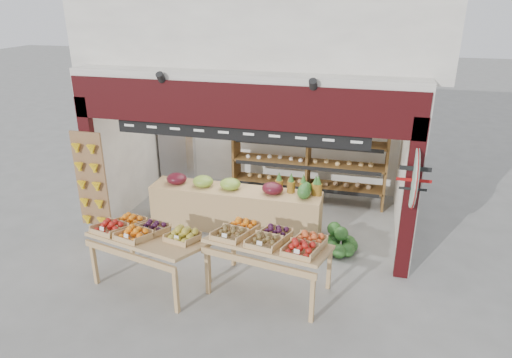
% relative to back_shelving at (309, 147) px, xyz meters
% --- Properties ---
extents(ground, '(60.00, 60.00, 0.00)m').
position_rel_back_shelving_xyz_m(ground, '(-0.81, -1.55, -1.23)').
color(ground, slate).
rests_on(ground, ground).
extents(shop_structure, '(6.36, 5.12, 5.40)m').
position_rel_back_shelving_xyz_m(shop_structure, '(-0.81, 0.06, 2.69)').
color(shop_structure, white).
rests_on(shop_structure, ground).
extents(banana_board, '(0.60, 0.15, 1.80)m').
position_rel_back_shelving_xyz_m(banana_board, '(-3.54, -2.73, -0.12)').
color(banana_board, brown).
rests_on(banana_board, ground).
extents(gift_sign, '(0.04, 0.93, 0.92)m').
position_rel_back_shelving_xyz_m(gift_sign, '(1.94, -2.70, 0.52)').
color(gift_sign, '#C2F4D7').
rests_on(gift_sign, ground).
extents(back_shelving, '(3.32, 0.54, 2.02)m').
position_rel_back_shelving_xyz_m(back_shelving, '(0.00, 0.00, 0.00)').
color(back_shelving, brown).
rests_on(back_shelving, ground).
extents(refrigerator, '(0.92, 0.92, 1.89)m').
position_rel_back_shelving_xyz_m(refrigerator, '(-3.15, 0.28, -0.29)').
color(refrigerator, silver).
rests_on(refrigerator, ground).
extents(cardboard_stack, '(1.04, 0.75, 0.64)m').
position_rel_back_shelving_xyz_m(cardboard_stack, '(-2.16, -1.14, -1.00)').
color(cardboard_stack, beige).
rests_on(cardboard_stack, ground).
extents(mid_counter, '(3.29, 0.65, 1.04)m').
position_rel_back_shelving_xyz_m(mid_counter, '(-1.14, -1.72, -0.78)').
color(mid_counter, tan).
rests_on(mid_counter, ground).
extents(display_table_left, '(1.85, 1.28, 1.07)m').
position_rel_back_shelving_xyz_m(display_table_left, '(-1.96, -3.77, -0.40)').
color(display_table_left, tan).
rests_on(display_table_left, ground).
extents(display_table_right, '(1.89, 1.24, 1.10)m').
position_rel_back_shelving_xyz_m(display_table_right, '(-0.03, -3.55, -0.36)').
color(display_table_right, tan).
rests_on(display_table_right, ground).
extents(watermelon_pile, '(0.68, 0.63, 0.48)m').
position_rel_back_shelving_xyz_m(watermelon_pile, '(0.88, -2.11, -1.06)').
color(watermelon_pile, '#194818').
rests_on(watermelon_pile, ground).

